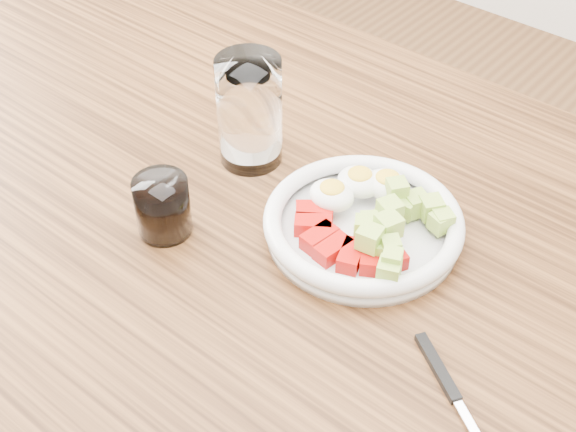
% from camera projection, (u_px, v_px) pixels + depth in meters
% --- Properties ---
extents(dining_table, '(1.50, 0.90, 0.77)m').
position_uv_depth(dining_table, '(289.00, 302.00, 0.99)').
color(dining_table, brown).
rests_on(dining_table, ground).
extents(bowl, '(0.23, 0.23, 0.06)m').
position_uv_depth(bowl, '(364.00, 221.00, 0.92)').
color(bowl, silver).
rests_on(bowl, dining_table).
extents(fork, '(0.15, 0.11, 0.01)m').
position_uv_depth(fork, '(448.00, 386.00, 0.77)').
color(fork, black).
rests_on(fork, dining_table).
extents(water_glass, '(0.08, 0.08, 0.14)m').
position_uv_depth(water_glass, '(250.00, 111.00, 0.99)').
color(water_glass, white).
rests_on(water_glass, dining_table).
extents(coffee_glass, '(0.06, 0.06, 0.07)m').
position_uv_depth(coffee_glass, '(163.00, 207.00, 0.92)').
color(coffee_glass, white).
rests_on(coffee_glass, dining_table).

